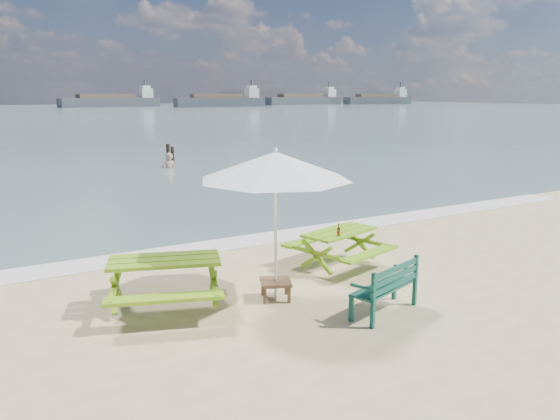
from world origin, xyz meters
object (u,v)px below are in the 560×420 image
picnic_table_left (165,285)px  swimmer (169,173)px  beer_bottle (339,232)px  side_table (276,289)px  picnic_table_right (339,250)px  patio_umbrella (275,166)px  park_bench (384,298)px

picnic_table_left → swimmer: (5.27, 15.20, -0.59)m
picnic_table_left → swimmer: 16.10m
picnic_table_left → beer_bottle: 3.18m
side_table → picnic_table_right: bearing=24.0°
patio_umbrella → swimmer: 16.29m
picnic_table_right → park_bench: 2.20m
park_bench → patio_umbrella: (-1.09, 1.27, 1.86)m
patio_umbrella → swimmer: bearing=76.8°
side_table → patio_umbrella: (0.00, 0.00, 1.94)m
picnic_table_right → park_bench: (-0.72, -2.07, -0.10)m
side_table → swimmer: 16.13m
patio_umbrella → beer_bottle: 2.10m
picnic_table_left → beer_bottle: (3.15, -0.01, 0.40)m
park_bench → patio_umbrella: patio_umbrella is taller
beer_bottle → side_table: bearing=-162.4°
picnic_table_left → side_table: picnic_table_left is taller
beer_bottle → swimmer: 15.39m
picnic_table_right → beer_bottle: (-0.26, -0.31, 0.43)m
side_table → beer_bottle: beer_bottle is taller
side_table → swimmer: size_ratio=0.35×
side_table → beer_bottle: bearing=17.6°
patio_umbrella → swimmer: size_ratio=1.75×
picnic_table_left → picnic_table_right: (3.41, 0.30, -0.04)m
park_bench → side_table: size_ratio=2.11×
park_bench → patio_umbrella: size_ratio=0.42×
swimmer → picnic_table_left: bearing=-109.1°
picnic_table_left → beer_bottle: bearing=-0.2°
park_bench → picnic_table_left: bearing=146.6°
park_bench → swimmer: 17.17m
picnic_table_left → park_bench: bearing=-33.4°
side_table → swimmer: bearing=76.8°
swimmer → park_bench: bearing=-98.6°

